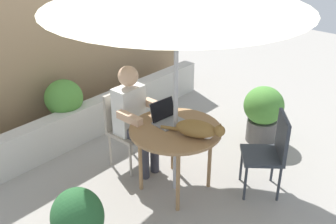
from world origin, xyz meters
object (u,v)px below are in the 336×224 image
patio_table (175,134)px  potted_plant_by_chair (263,112)px  chair_empty (271,148)px  laptop (166,116)px  chair_occupied (125,123)px  potted_plant_corner (65,105)px  cat (199,129)px  person_seated (134,114)px

patio_table → potted_plant_by_chair: (1.50, -0.17, -0.26)m
patio_table → chair_empty: 0.98m
laptop → potted_plant_by_chair: size_ratio=0.44×
potted_plant_by_chair → chair_occupied: bearing=148.1°
patio_table → potted_plant_corner: bearing=94.1°
chair_empty → laptop: 1.12m
patio_table → potted_plant_corner: potted_plant_corner is taller
chair_empty → potted_plant_corner: size_ratio=1.10×
chair_empty → potted_plant_by_chair: (0.88, 0.58, -0.11)m
cat → potted_plant_by_chair: bearing=3.9°
person_seated → potted_plant_corner: (-0.12, 1.14, -0.22)m
chair_empty → person_seated: 1.50m
person_seated → potted_plant_by_chair: 1.71m
patio_table → cat: size_ratio=1.49×
chair_occupied → potted_plant_corner: 0.99m
potted_plant_corner → laptop: bearing=-83.6°
chair_occupied → laptop: laptop is taller
potted_plant_by_chair → potted_plant_corner: 2.50m
chair_empty → potted_plant_corner: (-0.74, 2.49, -0.05)m
patio_table → potted_plant_by_chair: potted_plant_by_chair is taller
chair_occupied → cat: cat is taller
potted_plant_corner → person_seated: bearing=-83.8°
chair_occupied → person_seated: person_seated is taller
person_seated → laptop: bearing=-83.3°
person_seated → laptop: size_ratio=3.81×
chair_occupied → person_seated: bearing=-90.0°
chair_occupied → cat: bearing=-88.9°
cat → potted_plant_corner: (-0.14, 2.01, -0.34)m
chair_empty → potted_plant_by_chair: chair_empty is taller
potted_plant_corner → chair_occupied: bearing=-82.8°
laptop → cat: (-0.03, -0.45, 0.02)m
person_seated → potted_plant_by_chair: bearing=-27.3°
patio_table → laptop: laptop is taller
chair_occupied → potted_plant_by_chair: (1.50, -0.93, -0.11)m
potted_plant_corner → potted_plant_by_chair: bearing=-49.7°
chair_occupied → laptop: size_ratio=2.75×
laptop → potted_plant_corner: size_ratio=0.40×
person_seated → laptop: person_seated is taller
chair_occupied → chair_empty: size_ratio=1.00×
person_seated → potted_plant_corner: size_ratio=1.52×
person_seated → potted_plant_by_chair: size_ratio=1.66×
chair_occupied → chair_empty: 1.63m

